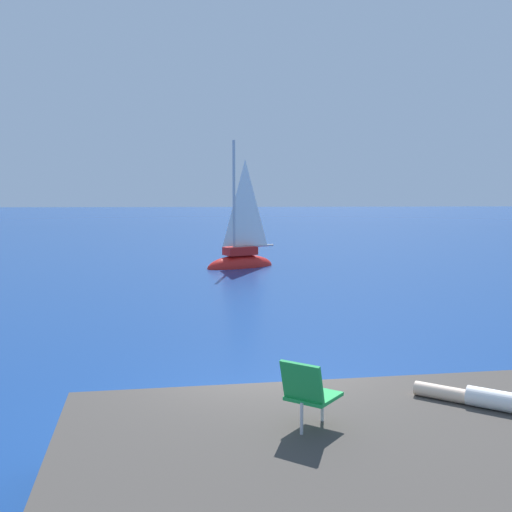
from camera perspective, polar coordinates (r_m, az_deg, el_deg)
ground_plane at (r=10.15m, az=1.04°, el=-14.59°), size 160.00×160.00×0.00m
shore_ledge at (r=7.57m, az=11.98°, el=-18.47°), size 7.67×4.73×0.97m
boulder_seaward at (r=9.13m, az=-5.46°, el=-17.15°), size 1.17×1.16×0.64m
boulder_inland at (r=9.32m, az=-3.16°, el=-16.60°), size 0.95×0.91×0.52m
sailboat_near at (r=27.47m, az=-1.37°, el=-0.33°), size 3.22×2.36×5.87m
person_sunbather at (r=8.35m, az=20.30°, el=-11.85°), size 1.49×1.16×0.25m
beach_chair at (r=7.17m, az=4.65°, el=-11.78°), size 0.74×0.76×0.80m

